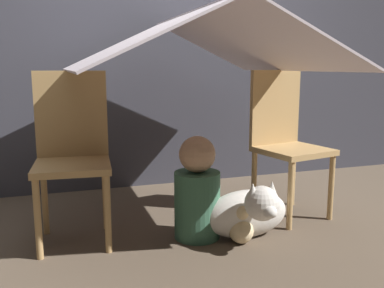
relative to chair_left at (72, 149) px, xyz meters
The scene contains 8 objects.
ground_plane 0.88m from the chair_left, 15.20° to the right, with size 8.80×8.80×0.00m, color brown.
wall_back 1.40m from the chair_left, 55.09° to the left, with size 7.00×0.05×2.50m.
chair_left is the anchor object (origin of this frame).
chair_right 1.37m from the chair_left, ahead, with size 0.48×0.48×0.96m.
sheet_canopy 0.92m from the chair_left, ahead, with size 1.39×1.53×0.33m.
person_front 0.75m from the chair_left, 18.27° to the right, with size 0.27×0.27×0.60m.
dog 1.07m from the chair_left, 20.77° to the right, with size 0.51×0.42×0.38m.
plush_toy 1.05m from the chair_left, 23.43° to the right, with size 0.14×0.14×0.22m.
Camera 1 is at (-0.79, -2.28, 0.99)m, focal length 40.00 mm.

